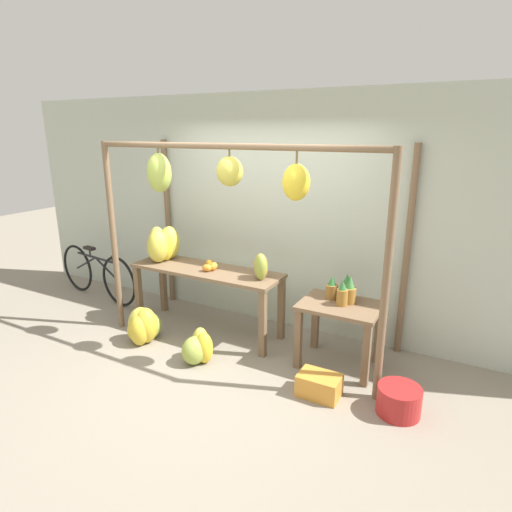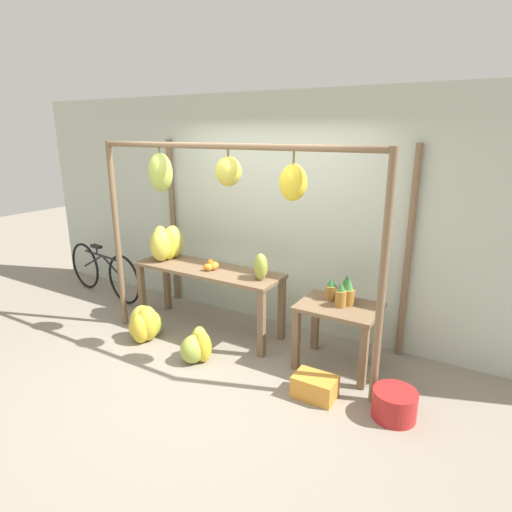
# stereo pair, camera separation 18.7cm
# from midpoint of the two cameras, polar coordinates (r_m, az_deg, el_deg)

# --- Properties ---
(ground_plane) EXTENTS (20.00, 20.00, 0.00)m
(ground_plane) POSITION_cam_midpoint_polar(r_m,az_deg,el_deg) (4.50, -7.85, -15.49)
(ground_plane) COLOR gray
(shop_wall_back) EXTENTS (8.00, 0.08, 2.80)m
(shop_wall_back) POSITION_cam_midpoint_polar(r_m,az_deg,el_deg) (5.21, 1.43, 5.71)
(shop_wall_back) COLOR #B7C1B2
(shop_wall_back) RESTS_ON ground_plane
(stall_awning) EXTENTS (3.25, 1.15, 2.25)m
(stall_awning) POSITION_cam_midpoint_polar(r_m,az_deg,el_deg) (4.42, -4.59, 7.28)
(stall_awning) COLOR brown
(stall_awning) RESTS_ON ground_plane
(display_table_main) EXTENTS (1.86, 0.57, 0.80)m
(display_table_main) POSITION_cam_midpoint_polar(r_m,az_deg,el_deg) (5.12, -7.67, -3.02)
(display_table_main) COLOR brown
(display_table_main) RESTS_ON ground_plane
(display_table_side) EXTENTS (0.80, 0.60, 0.69)m
(display_table_side) POSITION_cam_midpoint_polar(r_m,az_deg,el_deg) (4.46, 9.92, -8.18)
(display_table_side) COLOR brown
(display_table_side) RESTS_ON ground_plane
(banana_pile_on_table) EXTENTS (0.37, 0.49, 0.42)m
(banana_pile_on_table) POSITION_cam_midpoint_polar(r_m,az_deg,el_deg) (5.46, -13.30, 1.52)
(banana_pile_on_table) COLOR yellow
(banana_pile_on_table) RESTS_ON display_table_main
(orange_pile) EXTENTS (0.20, 0.26, 0.09)m
(orange_pile) POSITION_cam_midpoint_polar(r_m,az_deg,el_deg) (5.03, -7.21, -1.37)
(orange_pile) COLOR orange
(orange_pile) RESTS_ON display_table_main
(pineapple_cluster) EXTENTS (0.33, 0.32, 0.29)m
(pineapple_cluster) POSITION_cam_midpoint_polar(r_m,az_deg,el_deg) (4.43, 10.35, -4.57)
(pineapple_cluster) COLOR #A3702D
(pineapple_cluster) RESTS_ON display_table_side
(banana_pile_ground_left) EXTENTS (0.45, 0.54, 0.42)m
(banana_pile_ground_left) POSITION_cam_midpoint_polar(r_m,az_deg,el_deg) (5.20, -15.80, -9.06)
(banana_pile_ground_left) COLOR gold
(banana_pile_ground_left) RESTS_ON ground_plane
(banana_pile_ground_right) EXTENTS (0.35, 0.40, 0.36)m
(banana_pile_ground_right) POSITION_cam_midpoint_polar(r_m,az_deg,el_deg) (4.66, -8.82, -11.99)
(banana_pile_ground_right) COLOR yellow
(banana_pile_ground_right) RESTS_ON ground_plane
(fruit_crate_white) EXTENTS (0.38, 0.26, 0.21)m
(fruit_crate_white) POSITION_cam_midpoint_polar(r_m,az_deg,el_deg) (4.15, 7.09, -16.75)
(fruit_crate_white) COLOR orange
(fruit_crate_white) RESTS_ON ground_plane
(blue_bucket) EXTENTS (0.38, 0.38, 0.25)m
(blue_bucket) POSITION_cam_midpoint_polar(r_m,az_deg,el_deg) (4.06, 17.21, -17.94)
(blue_bucket) COLOR #AD2323
(blue_bucket) RESTS_ON ground_plane
(parked_bicycle) EXTENTS (1.71, 0.28, 0.75)m
(parked_bicycle) POSITION_cam_midpoint_polar(r_m,az_deg,el_deg) (6.65, -21.19, -2.18)
(parked_bicycle) COLOR black
(parked_bicycle) RESTS_ON ground_plane
(papaya_pile) EXTENTS (0.21, 0.22, 0.29)m
(papaya_pile) POSITION_cam_midpoint_polar(r_m,az_deg,el_deg) (4.66, -0.51, -1.54)
(papaya_pile) COLOR #93A33D
(papaya_pile) RESTS_ON display_table_main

